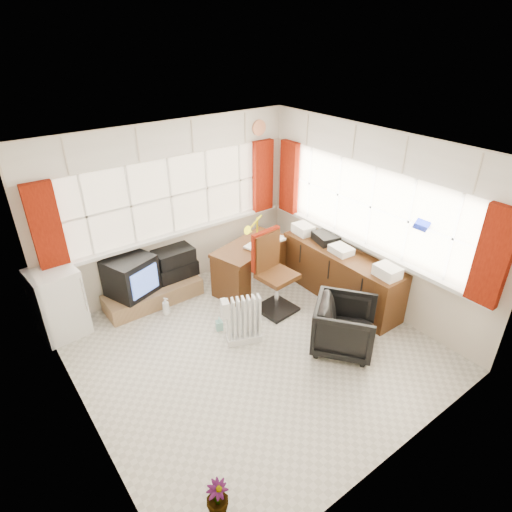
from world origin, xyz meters
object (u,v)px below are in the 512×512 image
Objects in this scene: tv_bench at (154,295)px; crt_tv at (131,276)px; office_chair at (345,326)px; credenza at (340,274)px; desk_lamp at (257,224)px; desk at (251,263)px; radiator at (244,324)px; mini_fridge at (58,302)px; task_chair at (271,269)px.

crt_tv is (-0.27, 0.06, 0.40)m from tv_bench.
crt_tv is (-1.75, 2.43, 0.19)m from office_chair.
desk_lamp is at bearing 126.01° from credenza.
office_chair is 2.99m from crt_tv.
desk reaches higher than office_chair.
mini_fridge is at bearing 138.56° from radiator.
desk_lamp is 1.95m from crt_tv.
task_chair reaches higher than credenza.
task_chair is at bearing 157.14° from credenza.
credenza reaches higher than tv_bench.
tv_bench is at bearing 84.38° from office_chair.
tv_bench is 1.30m from mini_fridge.
task_chair is at bearing -40.36° from tv_bench.
desk is at bearing 49.98° from radiator.
credenza is (0.97, -0.41, -0.24)m from task_chair.
desk is 0.95× the size of tv_bench.
crt_tv reaches higher than radiator.
desk_lamp is (0.11, -0.02, 0.64)m from desk.
office_chair is 0.79× the size of mini_fridge.
desk is at bearing 171.57° from desk_lamp.
mini_fridge reaches higher than tv_bench.
crt_tv is at bearing 167.31° from tv_bench.
radiator is at bearing -62.47° from crt_tv.
credenza is at bearing 8.91° from office_chair.
desk_lamp is at bearing -8.43° from desk.
crt_tv reaches higher than desk.
task_chair is (-0.23, -0.62, -0.40)m from desk_lamp.
desk_lamp is 1.60m from radiator.
task_chair is 2.82m from mini_fridge.
task_chair is at bearing -100.21° from desk.
office_chair is (0.06, -1.89, -0.05)m from desk.
tv_bench is (-0.55, 1.51, -0.15)m from radiator.
mini_fridge is at bearing 178.86° from crt_tv.
office_chair is 3.67m from mini_fridge.
desk_lamp is at bearing -17.76° from tv_bench.
credenza is 2.67× the size of crt_tv.
mini_fridge is at bearing 155.61° from credenza.
desk_lamp is 0.63× the size of office_chair.
desk is 1.89m from office_chair.
tv_bench is at bearing 110.04° from radiator.
office_chair is at bearing -41.88° from mini_fridge.
mini_fridge is at bearing 176.35° from tv_bench.
desk_lamp reaches higher than office_chair.
desk_lamp is 2.00m from office_chair.
tv_bench is 1.49× the size of mini_fridge.
task_chair is 1.79m from tv_bench.
desk is 2.01× the size of radiator.
credenza is (0.75, -1.03, -0.64)m from desk_lamp.
radiator is (-0.93, 0.86, -0.07)m from office_chair.
crt_tv is at bearing 148.18° from credenza.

